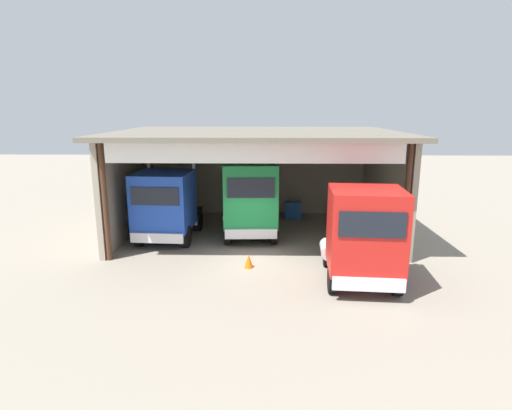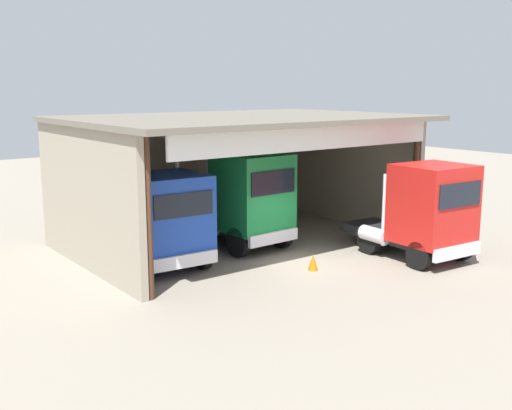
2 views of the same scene
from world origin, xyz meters
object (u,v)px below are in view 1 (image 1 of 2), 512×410
(traffic_cone, at_px, (249,261))
(truck_green_left_bay, at_px, (250,199))
(truck_blue_center_right_bay, at_px, (166,205))
(tool_cart, at_px, (293,210))
(truck_red_right_bay, at_px, (363,235))
(oil_drum, at_px, (333,212))

(traffic_cone, bearing_deg, truck_green_left_bay, 90.90)
(truck_blue_center_right_bay, relative_size, tool_cart, 5.47)
(truck_red_right_bay, distance_m, traffic_cone, 4.63)
(truck_green_left_bay, relative_size, truck_red_right_bay, 0.89)
(tool_cart, relative_size, traffic_cone, 1.79)
(oil_drum, distance_m, traffic_cone, 8.82)
(truck_blue_center_right_bay, relative_size, oil_drum, 6.25)
(truck_red_right_bay, height_order, oil_drum, truck_red_right_bay)
(truck_blue_center_right_bay, bearing_deg, truck_red_right_bay, 152.47)
(truck_red_right_bay, bearing_deg, truck_blue_center_right_bay, -26.61)
(tool_cart, bearing_deg, truck_green_left_bay, -120.91)
(truck_blue_center_right_bay, relative_size, truck_green_left_bay, 1.16)
(truck_green_left_bay, bearing_deg, oil_drum, -142.72)
(truck_red_right_bay, height_order, tool_cart, truck_red_right_bay)
(truck_blue_center_right_bay, relative_size, traffic_cone, 9.77)
(truck_red_right_bay, relative_size, oil_drum, 6.08)
(truck_green_left_bay, bearing_deg, tool_cart, -123.24)
(truck_blue_center_right_bay, distance_m, truck_green_left_bay, 3.99)
(oil_drum, bearing_deg, traffic_cone, -121.29)
(truck_blue_center_right_bay, height_order, oil_drum, truck_blue_center_right_bay)
(truck_green_left_bay, height_order, tool_cart, truck_green_left_bay)
(truck_red_right_bay, bearing_deg, oil_drum, -88.87)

